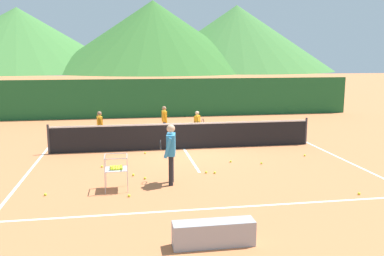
{
  "coord_description": "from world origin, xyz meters",
  "views": [
    {
      "loc": [
        -2.15,
        -14.65,
        3.41
      ],
      "look_at": [
        0.08,
        -1.37,
        1.02
      ],
      "focal_mm": 38.22,
      "sensor_mm": 36.0,
      "label": 1
    }
  ],
  "objects_px": {
    "instructor": "(171,148)",
    "tennis_ball_5": "(45,194)",
    "tennis_ball_7": "(133,175)",
    "tennis_ball_10": "(145,153)",
    "tennis_ball_2": "(145,178)",
    "tennis_ball_3": "(129,196)",
    "ball_cart": "(116,168)",
    "tennis_ball_0": "(206,172)",
    "tennis_ball_11": "(215,173)",
    "student_1": "(164,118)",
    "tennis_ball_1": "(359,193)",
    "student_2": "(197,123)",
    "courtside_bench": "(214,233)",
    "tennis_net": "(184,136)",
    "tennis_ball_9": "(261,163)",
    "tennis_ball_8": "(102,166)",
    "tennis_ball_6": "(231,161)",
    "student_0": "(100,124)",
    "tennis_ball_4": "(305,155)"
  },
  "relations": [
    {
      "from": "tennis_net",
      "to": "tennis_ball_9",
      "type": "bearing_deg",
      "value": -50.22
    },
    {
      "from": "tennis_ball_1",
      "to": "tennis_ball_10",
      "type": "relative_size",
      "value": 1.0
    },
    {
      "from": "tennis_ball_1",
      "to": "tennis_ball_11",
      "type": "distance_m",
      "value": 3.95
    },
    {
      "from": "ball_cart",
      "to": "courtside_bench",
      "type": "height_order",
      "value": "ball_cart"
    },
    {
      "from": "student_0",
      "to": "tennis_ball_7",
      "type": "relative_size",
      "value": 18.94
    },
    {
      "from": "ball_cart",
      "to": "courtside_bench",
      "type": "bearing_deg",
      "value": -62.9
    },
    {
      "from": "tennis_ball_5",
      "to": "tennis_ball_9",
      "type": "height_order",
      "value": "same"
    },
    {
      "from": "instructor",
      "to": "courtside_bench",
      "type": "relative_size",
      "value": 1.08
    },
    {
      "from": "tennis_net",
      "to": "tennis_ball_9",
      "type": "xyz_separation_m",
      "value": [
        2.13,
        -2.55,
        -0.47
      ]
    },
    {
      "from": "student_2",
      "to": "ball_cart",
      "type": "relative_size",
      "value": 1.34
    },
    {
      "from": "tennis_ball_4",
      "to": "tennis_ball_11",
      "type": "bearing_deg",
      "value": -156.16
    },
    {
      "from": "student_2",
      "to": "ball_cart",
      "type": "bearing_deg",
      "value": -118.51
    },
    {
      "from": "tennis_ball_7",
      "to": "tennis_ball_10",
      "type": "xyz_separation_m",
      "value": [
        0.48,
        2.65,
        0.0
      ]
    },
    {
      "from": "ball_cart",
      "to": "tennis_ball_0",
      "type": "relative_size",
      "value": 13.22
    },
    {
      "from": "tennis_ball_6",
      "to": "tennis_ball_9",
      "type": "bearing_deg",
      "value": -21.86
    },
    {
      "from": "tennis_ball_8",
      "to": "tennis_ball_1",
      "type": "bearing_deg",
      "value": -29.43
    },
    {
      "from": "instructor",
      "to": "tennis_ball_0",
      "type": "xyz_separation_m",
      "value": [
        1.13,
        0.81,
        -0.94
      ]
    },
    {
      "from": "student_0",
      "to": "student_1",
      "type": "xyz_separation_m",
      "value": [
        2.63,
        1.05,
        0.01
      ]
    },
    {
      "from": "student_2",
      "to": "tennis_ball_4",
      "type": "height_order",
      "value": "student_2"
    },
    {
      "from": "student_2",
      "to": "tennis_ball_0",
      "type": "xyz_separation_m",
      "value": [
        -0.6,
        -4.77,
        -0.69
      ]
    },
    {
      "from": "tennis_ball_0",
      "to": "tennis_ball_3",
      "type": "distance_m",
      "value": 2.83
    },
    {
      "from": "student_1",
      "to": "tennis_ball_6",
      "type": "height_order",
      "value": "student_1"
    },
    {
      "from": "ball_cart",
      "to": "tennis_ball_8",
      "type": "distance_m",
      "value": 2.34
    },
    {
      "from": "tennis_ball_7",
      "to": "tennis_ball_9",
      "type": "height_order",
      "value": "same"
    },
    {
      "from": "instructor",
      "to": "tennis_ball_5",
      "type": "bearing_deg",
      "value": -171.78
    },
    {
      "from": "courtside_bench",
      "to": "tennis_ball_0",
      "type": "bearing_deg",
      "value": 80.23
    },
    {
      "from": "tennis_ball_11",
      "to": "tennis_ball_7",
      "type": "bearing_deg",
      "value": 176.09
    },
    {
      "from": "tennis_ball_5",
      "to": "tennis_ball_9",
      "type": "distance_m",
      "value": 6.57
    },
    {
      "from": "tennis_ball_1",
      "to": "tennis_ball_7",
      "type": "distance_m",
      "value": 6.07
    },
    {
      "from": "tennis_net",
      "to": "tennis_ball_1",
      "type": "relative_size",
      "value": 142.4
    },
    {
      "from": "tennis_net",
      "to": "tennis_ball_9",
      "type": "distance_m",
      "value": 3.36
    },
    {
      "from": "tennis_ball_2",
      "to": "tennis_ball_3",
      "type": "xyz_separation_m",
      "value": [
        -0.46,
        -1.4,
        0.0
      ]
    },
    {
      "from": "ball_cart",
      "to": "tennis_ball_5",
      "type": "relative_size",
      "value": 13.22
    },
    {
      "from": "tennis_ball_1",
      "to": "tennis_ball_2",
      "type": "bearing_deg",
      "value": 157.16
    },
    {
      "from": "tennis_ball_0",
      "to": "tennis_ball_8",
      "type": "distance_m",
      "value": 3.27
    },
    {
      "from": "tennis_ball_2",
      "to": "tennis_ball_11",
      "type": "relative_size",
      "value": 1.0
    },
    {
      "from": "tennis_net",
      "to": "tennis_ball_6",
      "type": "distance_m",
      "value": 2.54
    },
    {
      "from": "tennis_ball_6",
      "to": "courtside_bench",
      "type": "distance_m",
      "value": 5.95
    },
    {
      "from": "instructor",
      "to": "tennis_ball_9",
      "type": "height_order",
      "value": "instructor"
    },
    {
      "from": "tennis_ball_1",
      "to": "tennis_ball_8",
      "type": "relative_size",
      "value": 1.0
    },
    {
      "from": "ball_cart",
      "to": "tennis_ball_7",
      "type": "xyz_separation_m",
      "value": [
        0.45,
        1.16,
        -0.55
      ]
    },
    {
      "from": "tennis_ball_2",
      "to": "instructor",
      "type": "bearing_deg",
      "value": -37.27
    },
    {
      "from": "student_1",
      "to": "tennis_ball_5",
      "type": "height_order",
      "value": "student_1"
    },
    {
      "from": "tennis_ball_4",
      "to": "tennis_ball_5",
      "type": "distance_m",
      "value": 8.53
    },
    {
      "from": "tennis_ball_6",
      "to": "tennis_ball_7",
      "type": "distance_m",
      "value": 3.32
    },
    {
      "from": "tennis_ball_2",
      "to": "tennis_ball_9",
      "type": "height_order",
      "value": "same"
    },
    {
      "from": "tennis_ball_1",
      "to": "tennis_ball_7",
      "type": "xyz_separation_m",
      "value": [
        -5.51,
        2.56,
        0.0
      ]
    },
    {
      "from": "student_2",
      "to": "tennis_ball_1",
      "type": "height_order",
      "value": "student_2"
    },
    {
      "from": "student_2",
      "to": "tennis_ball_11",
      "type": "distance_m",
      "value": 4.91
    },
    {
      "from": "tennis_ball_5",
      "to": "tennis_ball_4",
      "type": "bearing_deg",
      "value": 18.75
    }
  ]
}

